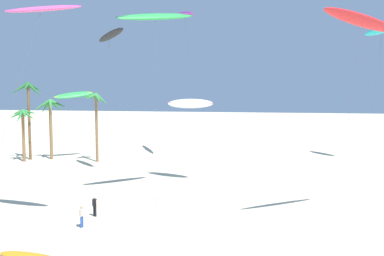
{
  "coord_description": "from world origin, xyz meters",
  "views": [
    {
      "loc": [
        5.26,
        -9.51,
        10.41
      ],
      "look_at": [
        1.17,
        17.69,
        7.68
      ],
      "focal_mm": 43.77,
      "sensor_mm": 36.0,
      "label": 1
    }
  ],
  "objects_px": {
    "flying_kite_4": "(156,17)",
    "person_near_right": "(95,205)",
    "palm_tree_2": "(28,96)",
    "flying_kite_7": "(362,21)",
    "person_near_left": "(82,215)",
    "palm_tree_1": "(51,112)",
    "flying_kite_6": "(74,95)",
    "palm_tree_4": "(96,105)",
    "palm_tree_3": "(23,119)",
    "flying_kite_3": "(190,103)",
    "flying_kite_0": "(42,9)",
    "flying_kite_9": "(382,30)",
    "flying_kite_8": "(185,14)",
    "flying_kite_2": "(111,35)"
  },
  "relations": [
    {
      "from": "flying_kite_4",
      "to": "flying_kite_9",
      "type": "distance_m",
      "value": 32.92
    },
    {
      "from": "palm_tree_2",
      "to": "flying_kite_2",
      "type": "xyz_separation_m",
      "value": [
        13.99,
        -7.6,
        7.0
      ]
    },
    {
      "from": "palm_tree_1",
      "to": "palm_tree_3",
      "type": "xyz_separation_m",
      "value": [
        -2.71,
        -2.34,
        -0.77
      ]
    },
    {
      "from": "flying_kite_8",
      "to": "flying_kite_9",
      "type": "height_order",
      "value": "flying_kite_8"
    },
    {
      "from": "flying_kite_3",
      "to": "flying_kite_9",
      "type": "relative_size",
      "value": 0.58
    },
    {
      "from": "flying_kite_0",
      "to": "flying_kite_7",
      "type": "distance_m",
      "value": 22.11
    },
    {
      "from": "flying_kite_0",
      "to": "flying_kite_9",
      "type": "bearing_deg",
      "value": 46.7
    },
    {
      "from": "palm_tree_2",
      "to": "flying_kite_2",
      "type": "relative_size",
      "value": 0.64
    },
    {
      "from": "palm_tree_1",
      "to": "palm_tree_2",
      "type": "xyz_separation_m",
      "value": [
        -2.68,
        -0.84,
        2.12
      ]
    },
    {
      "from": "flying_kite_8",
      "to": "palm_tree_4",
      "type": "bearing_deg",
      "value": -157.41
    },
    {
      "from": "flying_kite_7",
      "to": "flying_kite_9",
      "type": "xyz_separation_m",
      "value": [
        8.16,
        28.7,
        2.3
      ]
    },
    {
      "from": "flying_kite_6",
      "to": "flying_kite_7",
      "type": "relative_size",
      "value": 0.6
    },
    {
      "from": "flying_kite_2",
      "to": "flying_kite_4",
      "type": "distance_m",
      "value": 12.45
    },
    {
      "from": "palm_tree_1",
      "to": "flying_kite_3",
      "type": "relative_size",
      "value": 0.79
    },
    {
      "from": "person_near_right",
      "to": "palm_tree_4",
      "type": "bearing_deg",
      "value": 109.59
    },
    {
      "from": "flying_kite_4",
      "to": "person_near_right",
      "type": "height_order",
      "value": "flying_kite_4"
    },
    {
      "from": "flying_kite_2",
      "to": "flying_kite_6",
      "type": "height_order",
      "value": "flying_kite_2"
    },
    {
      "from": "flying_kite_7",
      "to": "flying_kite_9",
      "type": "height_order",
      "value": "flying_kite_9"
    },
    {
      "from": "flying_kite_2",
      "to": "palm_tree_1",
      "type": "bearing_deg",
      "value": 143.27
    },
    {
      "from": "flying_kite_0",
      "to": "flying_kite_8",
      "type": "distance_m",
      "value": 31.97
    },
    {
      "from": "palm_tree_3",
      "to": "flying_kite_4",
      "type": "xyz_separation_m",
      "value": [
        21.43,
        -16.1,
        10.42
      ]
    },
    {
      "from": "palm_tree_1",
      "to": "flying_kite_6",
      "type": "distance_m",
      "value": 3.86
    },
    {
      "from": "flying_kite_3",
      "to": "flying_kite_7",
      "type": "height_order",
      "value": "flying_kite_7"
    },
    {
      "from": "palm_tree_2",
      "to": "flying_kite_9",
      "type": "height_order",
      "value": "flying_kite_9"
    },
    {
      "from": "flying_kite_3",
      "to": "flying_kite_7",
      "type": "distance_m",
      "value": 20.49
    },
    {
      "from": "flying_kite_6",
      "to": "person_near_right",
      "type": "bearing_deg",
      "value": -64.44
    },
    {
      "from": "palm_tree_4",
      "to": "person_near_left",
      "type": "relative_size",
      "value": 5.58
    },
    {
      "from": "palm_tree_3",
      "to": "person_near_right",
      "type": "height_order",
      "value": "palm_tree_3"
    },
    {
      "from": "palm_tree_3",
      "to": "flying_kite_7",
      "type": "bearing_deg",
      "value": -30.96
    },
    {
      "from": "flying_kite_4",
      "to": "person_near_left",
      "type": "distance_m",
      "value": 18.14
    },
    {
      "from": "flying_kite_2",
      "to": "flying_kite_7",
      "type": "bearing_deg",
      "value": -34.93
    },
    {
      "from": "flying_kite_2",
      "to": "person_near_right",
      "type": "height_order",
      "value": "flying_kite_2"
    },
    {
      "from": "palm_tree_3",
      "to": "flying_kite_3",
      "type": "relative_size",
      "value": 0.67
    },
    {
      "from": "palm_tree_3",
      "to": "person_near_left",
      "type": "bearing_deg",
      "value": -54.67
    },
    {
      "from": "palm_tree_3",
      "to": "person_near_right",
      "type": "distance_m",
      "value": 29.34
    },
    {
      "from": "palm_tree_1",
      "to": "flying_kite_3",
      "type": "bearing_deg",
      "value": -28.91
    },
    {
      "from": "palm_tree_1",
      "to": "flying_kite_2",
      "type": "height_order",
      "value": "flying_kite_2"
    },
    {
      "from": "flying_kite_6",
      "to": "flying_kite_9",
      "type": "xyz_separation_m",
      "value": [
        39.79,
        3.45,
        8.26
      ]
    },
    {
      "from": "flying_kite_4",
      "to": "palm_tree_4",
      "type": "bearing_deg",
      "value": 124.6
    },
    {
      "from": "palm_tree_2",
      "to": "flying_kite_4",
      "type": "distance_m",
      "value": 28.71
    },
    {
      "from": "palm_tree_3",
      "to": "flying_kite_7",
      "type": "relative_size",
      "value": 0.44
    },
    {
      "from": "person_near_right",
      "to": "palm_tree_1",
      "type": "bearing_deg",
      "value": 121.42
    },
    {
      "from": "palm_tree_4",
      "to": "flying_kite_9",
      "type": "xyz_separation_m",
      "value": [
        36.11,
        5.03,
        9.45
      ]
    },
    {
      "from": "flying_kite_4",
      "to": "person_near_right",
      "type": "distance_m",
      "value": 16.87
    },
    {
      "from": "palm_tree_1",
      "to": "flying_kite_0",
      "type": "height_order",
      "value": "flying_kite_0"
    },
    {
      "from": "flying_kite_2",
      "to": "flying_kite_6",
      "type": "bearing_deg",
      "value": 132.71
    },
    {
      "from": "palm_tree_2",
      "to": "flying_kite_7",
      "type": "height_order",
      "value": "flying_kite_7"
    },
    {
      "from": "flying_kite_2",
      "to": "palm_tree_2",
      "type": "bearing_deg",
      "value": 151.49
    },
    {
      "from": "flying_kite_0",
      "to": "flying_kite_4",
      "type": "relative_size",
      "value": 0.94
    },
    {
      "from": "flying_kite_8",
      "to": "person_near_left",
      "type": "relative_size",
      "value": 12.52
    }
  ]
}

